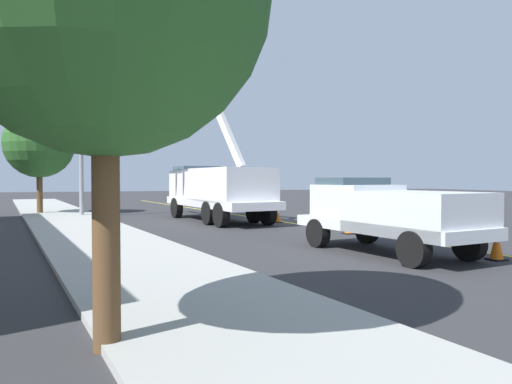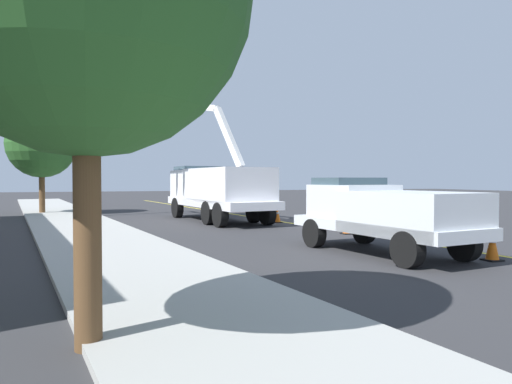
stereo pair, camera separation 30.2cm
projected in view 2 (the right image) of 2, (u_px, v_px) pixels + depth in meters
name	position (u px, v px, depth m)	size (l,w,h in m)	color
ground	(277.00, 221.00, 22.79)	(120.00, 120.00, 0.00)	#2D2D30
sidewalk_far_side	(81.00, 229.00, 18.67)	(60.00, 3.60, 0.12)	#9E9E99
lane_centre_stripe	(277.00, 221.00, 22.79)	(50.00, 0.16, 0.01)	yellow
utility_bucket_truck	(216.00, 188.00, 22.89)	(8.47, 4.16, 6.44)	white
service_pickup_truck	(383.00, 212.00, 12.75)	(5.84, 2.87, 2.06)	silver
passing_minivan	(232.00, 194.00, 32.45)	(5.02, 2.56, 1.69)	tan
traffic_cone_leading	(492.00, 245.00, 11.68)	(0.40, 0.40, 0.80)	black
traffic_cone_mid_front	(347.00, 224.00, 17.37)	(0.40, 0.40, 0.73)	black
traffic_cone_mid_rear	(277.00, 215.00, 21.91)	(0.40, 0.40, 0.73)	black
traffic_cone_trailing	(216.00, 207.00, 27.39)	(0.40, 0.40, 0.85)	black
traffic_signal_mast	(88.00, 106.00, 23.49)	(5.94, 1.14, 8.11)	gray
street_tree_right	(41.00, 144.00, 26.86)	(3.82, 3.82, 5.92)	brown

